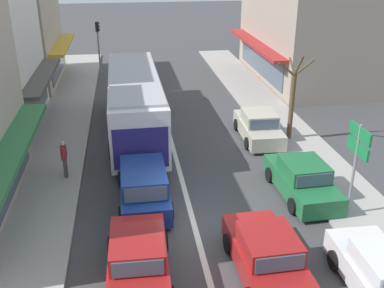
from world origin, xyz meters
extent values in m
plane|color=#3F3F42|center=(0.00, 0.00, 0.00)|extent=(140.00, 140.00, 0.00)
cube|color=silver|center=(0.00, 4.00, 0.00)|extent=(0.20, 28.00, 0.01)
cube|color=#A39E96|center=(-6.80, 6.00, 0.07)|extent=(5.20, 44.00, 0.14)
cube|color=#A39E96|center=(6.20, 6.00, 0.06)|extent=(2.80, 44.00, 0.12)
cube|color=#2D703D|center=(-6.13, 1.82, 2.70)|extent=(1.10, 8.51, 0.20)
cube|color=#425160|center=(-6.55, 1.82, 1.40)|extent=(0.06, 7.40, 1.80)
cube|color=#4C4742|center=(-6.56, 11.00, 2.70)|extent=(1.10, 7.86, 0.20)
cube|color=#425160|center=(-6.98, 11.00, 1.40)|extent=(0.06, 6.83, 1.80)
cube|color=#B2A38E|center=(-10.20, 19.77, 3.62)|extent=(6.61, 8.55, 7.25)
cube|color=gold|center=(-6.45, 19.77, 2.70)|extent=(1.10, 7.87, 0.20)
cube|color=#425160|center=(-6.87, 19.77, 1.40)|extent=(0.06, 6.84, 1.80)
cube|color=gray|center=(11.50, 17.90, 3.86)|extent=(7.65, 12.43, 7.73)
cube|color=maroon|center=(7.22, 17.90, 2.70)|extent=(1.10, 11.44, 0.20)
cube|color=#425160|center=(7.64, 17.90, 1.40)|extent=(0.06, 9.95, 1.80)
cube|color=silver|center=(-1.71, 8.88, 1.76)|extent=(2.61, 10.82, 2.70)
cube|color=#425160|center=(-1.71, 8.88, 2.16)|extent=(2.65, 10.39, 0.90)
cube|color=navy|center=(-1.66, 3.45, 1.56)|extent=(2.25, 0.08, 1.76)
cube|color=#A8A8AC|center=(-1.71, 8.88, 3.17)|extent=(2.48, 9.96, 0.12)
cylinder|color=black|center=(-3.00, 12.21, 0.48)|extent=(0.27, 0.96, 0.96)
cylinder|color=black|center=(-0.50, 12.24, 0.48)|extent=(0.27, 0.96, 0.96)
cylinder|color=black|center=(-2.93, 5.90, 0.48)|extent=(0.27, 0.96, 0.96)
cylinder|color=black|center=(-0.43, 5.92, 0.48)|extent=(0.27, 0.96, 0.96)
cube|color=maroon|center=(1.73, -2.85, 0.51)|extent=(1.82, 4.24, 0.72)
cube|color=maroon|center=(1.74, -2.95, 1.17)|extent=(1.60, 1.84, 0.60)
cube|color=#425160|center=(1.71, -2.03, 1.17)|extent=(1.44, 0.10, 0.51)
cube|color=#425160|center=(1.76, -3.87, 1.17)|extent=(1.41, 0.09, 0.48)
cylinder|color=black|center=(0.84, -1.61, 0.31)|extent=(0.20, 0.62, 0.62)
cylinder|color=black|center=(2.56, -1.57, 0.31)|extent=(0.20, 0.62, 0.62)
cube|color=navy|center=(-1.66, 1.96, 0.52)|extent=(1.80, 4.51, 0.76)
cube|color=navy|center=(-1.66, 1.61, 1.24)|extent=(1.66, 2.61, 0.68)
cube|color=#425160|center=(-1.67, 2.93, 1.24)|extent=(1.51, 0.07, 0.58)
cube|color=#425160|center=(-1.65, 0.29, 1.24)|extent=(1.48, 0.07, 0.54)
cylinder|color=black|center=(-2.56, 3.30, 0.31)|extent=(0.19, 0.62, 0.62)
cylinder|color=black|center=(-0.80, 3.31, 0.31)|extent=(0.19, 0.62, 0.62)
cylinder|color=black|center=(-2.53, 0.60, 0.31)|extent=(0.19, 0.62, 0.62)
cylinder|color=black|center=(-0.77, 0.61, 0.31)|extent=(0.19, 0.62, 0.62)
cube|color=maroon|center=(-2.05, -2.47, 0.51)|extent=(1.83, 4.25, 0.72)
cube|color=maroon|center=(-2.05, -2.57, 1.17)|extent=(1.61, 1.84, 0.60)
cube|color=#425160|center=(-2.02, -1.65, 1.17)|extent=(1.44, 0.10, 0.51)
cube|color=#425160|center=(-2.07, -3.49, 1.17)|extent=(1.41, 0.10, 0.48)
cylinder|color=black|center=(-2.87, -1.19, 0.31)|extent=(0.20, 0.62, 0.62)
cylinder|color=black|center=(-1.15, -1.24, 0.31)|extent=(0.20, 0.62, 0.62)
cube|color=silver|center=(4.69, -4.21, 0.51)|extent=(1.81, 4.24, 0.72)
cube|color=#425160|center=(4.71, -3.39, 1.17)|extent=(1.44, 0.09, 0.51)
cylinder|color=black|center=(3.86, -2.93, 0.31)|extent=(0.19, 0.62, 0.62)
cube|color=#1E6638|center=(4.52, 1.53, 0.51)|extent=(1.87, 4.26, 0.72)
cube|color=#1E6638|center=(4.53, 1.43, 1.17)|extent=(1.62, 1.85, 0.60)
cube|color=#425160|center=(4.49, 2.35, 1.17)|extent=(1.44, 0.11, 0.51)
cube|color=#425160|center=(4.56, 0.51, 1.17)|extent=(1.41, 0.11, 0.48)
cylinder|color=black|center=(3.62, 2.76, 0.31)|extent=(0.20, 0.63, 0.62)
cylinder|color=black|center=(5.34, 2.82, 0.31)|extent=(0.20, 0.63, 0.62)
cylinder|color=black|center=(3.71, 0.24, 0.31)|extent=(0.20, 0.63, 0.62)
cylinder|color=black|center=(5.43, 0.30, 0.31)|extent=(0.20, 0.63, 0.62)
cube|color=#B7B29E|center=(4.44, 7.29, 0.51)|extent=(1.84, 4.25, 0.72)
cube|color=#B7B29E|center=(4.44, 7.19, 1.17)|extent=(1.61, 1.84, 0.60)
cube|color=#425160|center=(4.47, 8.11, 1.17)|extent=(1.44, 0.10, 0.51)
cube|color=#425160|center=(4.41, 6.27, 1.17)|extent=(1.41, 0.10, 0.48)
cylinder|color=black|center=(3.62, 8.58, 0.31)|extent=(0.20, 0.62, 0.62)
cylinder|color=black|center=(5.34, 8.53, 0.31)|extent=(0.20, 0.62, 0.62)
cylinder|color=black|center=(3.55, 6.06, 0.31)|extent=(0.20, 0.62, 0.62)
cylinder|color=black|center=(5.27, 6.01, 0.31)|extent=(0.20, 0.62, 0.62)
cylinder|color=gray|center=(-3.91, 19.86, 2.10)|extent=(0.12, 0.12, 4.20)
cube|color=black|center=(-3.91, 19.86, 3.85)|extent=(0.24, 0.24, 0.68)
sphere|color=red|center=(-3.77, 19.86, 4.08)|extent=(0.13, 0.13, 0.13)
sphere|color=black|center=(-3.77, 19.86, 3.86)|extent=(0.13, 0.13, 0.13)
sphere|color=black|center=(-3.77, 19.86, 3.64)|extent=(0.13, 0.13, 0.13)
cylinder|color=gray|center=(5.61, -0.24, 1.80)|extent=(0.10, 0.10, 3.60)
cube|color=#19753D|center=(5.61, -0.26, 3.30)|extent=(0.08, 1.40, 0.44)
cube|color=white|center=(5.66, -0.26, 3.30)|extent=(0.01, 1.10, 0.10)
cube|color=#19753D|center=(5.61, -0.26, 2.75)|extent=(0.08, 1.40, 0.44)
cube|color=white|center=(5.66, -0.26, 2.75)|extent=(0.01, 1.10, 0.10)
cylinder|color=brown|center=(5.94, 6.88, 1.69)|extent=(0.24, 0.24, 3.38)
cylinder|color=brown|center=(5.94, 7.28, 3.71)|extent=(0.10, 0.87, 0.75)
cylinder|color=brown|center=(6.40, 6.88, 3.75)|extent=(0.98, 0.10, 0.82)
cylinder|color=brown|center=(5.94, 6.43, 3.95)|extent=(0.10, 0.97, 1.21)
cylinder|color=brown|center=(5.54, 6.88, 3.69)|extent=(0.87, 0.10, 0.71)
cylinder|color=#4C4742|center=(-4.82, 4.12, 0.56)|extent=(0.14, 0.14, 0.84)
cylinder|color=#4C4742|center=(-4.82, 4.30, 0.56)|extent=(0.14, 0.14, 0.84)
cube|color=#A82D38|center=(-4.82, 4.21, 1.26)|extent=(0.23, 0.37, 0.56)
sphere|color=tan|center=(-4.82, 4.21, 1.66)|extent=(0.22, 0.22, 0.22)
cylinder|color=#A82D38|center=(-4.82, 3.97, 1.26)|extent=(0.09, 0.09, 0.54)
cylinder|color=#A82D38|center=(-4.83, 4.45, 1.26)|extent=(0.09, 0.09, 0.54)
cube|color=brown|center=(-4.85, 4.52, 1.08)|extent=(0.24, 0.11, 0.22)
camera|label=1|loc=(-2.07, -13.22, 9.06)|focal=42.00mm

